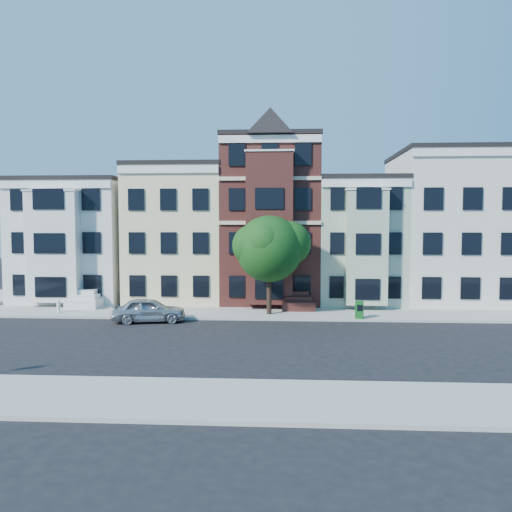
# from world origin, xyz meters

# --- Properties ---
(ground) EXTENTS (120.00, 120.00, 0.00)m
(ground) POSITION_xyz_m (0.00, 0.00, 0.00)
(ground) COLOR black
(far_sidewalk) EXTENTS (60.00, 4.00, 0.15)m
(far_sidewalk) POSITION_xyz_m (0.00, 8.00, 0.07)
(far_sidewalk) COLOR #9E9B93
(far_sidewalk) RESTS_ON ground
(near_sidewalk) EXTENTS (60.00, 4.00, 0.15)m
(near_sidewalk) POSITION_xyz_m (0.00, -8.00, 0.07)
(near_sidewalk) COLOR #9E9B93
(near_sidewalk) RESTS_ON ground
(house_white) EXTENTS (8.00, 9.00, 9.00)m
(house_white) POSITION_xyz_m (-15.00, 14.50, 4.50)
(house_white) COLOR silver
(house_white) RESTS_ON ground
(house_yellow) EXTENTS (7.00, 9.00, 10.00)m
(house_yellow) POSITION_xyz_m (-7.00, 14.50, 5.00)
(house_yellow) COLOR beige
(house_yellow) RESTS_ON ground
(house_brown) EXTENTS (7.00, 9.00, 12.00)m
(house_brown) POSITION_xyz_m (0.00, 14.50, 6.00)
(house_brown) COLOR #3C1915
(house_brown) RESTS_ON ground
(house_green) EXTENTS (6.00, 9.00, 9.00)m
(house_green) POSITION_xyz_m (6.50, 14.50, 4.50)
(house_green) COLOR #A2B296
(house_green) RESTS_ON ground
(house_cream) EXTENTS (8.00, 9.00, 11.00)m
(house_cream) POSITION_xyz_m (13.50, 14.50, 5.50)
(house_cream) COLOR silver
(house_cream) RESTS_ON ground
(street_tree) EXTENTS (6.85, 6.85, 7.79)m
(street_tree) POSITION_xyz_m (0.04, 7.54, 4.04)
(street_tree) COLOR #1D4E19
(street_tree) RESTS_ON far_sidewalk
(parked_car) EXTENTS (4.59, 2.50, 1.48)m
(parked_car) POSITION_xyz_m (-7.12, 5.20, 0.74)
(parked_car) COLOR #AEB1B5
(parked_car) RESTS_ON ground
(newspaper_box) EXTENTS (0.56, 0.52, 1.06)m
(newspaper_box) POSITION_xyz_m (5.59, 6.30, 0.68)
(newspaper_box) COLOR #115C1C
(newspaper_box) RESTS_ON far_sidewalk
(fire_hydrant) EXTENTS (0.25, 0.25, 0.68)m
(fire_hydrant) POSITION_xyz_m (-13.66, 7.22, 0.49)
(fire_hydrant) COLOR silver
(fire_hydrant) RESTS_ON far_sidewalk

